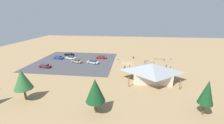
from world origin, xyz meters
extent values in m
plane|color=#9E7F56|center=(0.00, 0.00, 0.00)|extent=(160.00, 160.00, 0.00)
cube|color=#424247|center=(22.22, -0.03, 0.03)|extent=(32.71, 30.09, 0.05)
cube|color=beige|center=(-7.42, 15.32, 1.46)|extent=(10.57, 7.62, 2.92)
pyramid|color=#93999E|center=(-7.42, 15.32, 4.11)|extent=(13.72, 10.78, 2.37)
cylinder|color=brown|center=(-14.05, 10.16, 1.46)|extent=(0.20, 0.20, 2.92)
cylinder|color=brown|center=(-0.80, 10.16, 1.46)|extent=(0.20, 0.20, 2.92)
cylinder|color=brown|center=(-14.05, 20.47, 1.46)|extent=(0.20, 0.20, 2.92)
cylinder|color=brown|center=(-0.80, 20.47, 1.46)|extent=(0.20, 0.20, 2.92)
cylinder|color=brown|center=(-2.47, -7.63, 0.45)|extent=(0.60, 0.60, 0.90)
cylinder|color=#99999E|center=(3.73, 0.93, 1.10)|extent=(0.08, 0.08, 2.20)
cube|color=#1959B2|center=(3.73, 0.93, 1.90)|extent=(0.56, 0.04, 0.40)
cylinder|color=brown|center=(22.67, 29.92, 1.43)|extent=(0.47, 0.47, 2.86)
cone|color=#2D6633|center=(22.67, 29.92, 5.12)|extent=(3.99, 3.99, 4.54)
cylinder|color=brown|center=(-15.42, 30.46, 1.24)|extent=(0.35, 0.35, 2.49)
cone|color=#14421E|center=(-15.42, 30.46, 4.90)|extent=(2.77, 2.77, 4.83)
cylinder|color=brown|center=(5.56, 32.43, 1.32)|extent=(0.40, 0.40, 2.64)
cone|color=#14421E|center=(5.56, 32.43, 4.98)|extent=(3.83, 3.83, 4.68)
torus|color=black|center=(-8.45, 2.21, 0.35)|extent=(0.24, 0.69, 0.71)
torus|color=black|center=(-8.14, 3.26, 0.35)|extent=(0.24, 0.69, 0.71)
cylinder|color=#2347B7|center=(-8.29, 2.73, 0.47)|extent=(0.32, 0.98, 0.04)
cylinder|color=#2347B7|center=(-8.35, 2.54, 0.54)|extent=(0.04, 0.04, 0.38)
cube|color=black|center=(-8.35, 2.54, 0.73)|extent=(0.13, 0.21, 0.05)
cylinder|color=#2347B7|center=(-8.17, 3.15, 0.59)|extent=(0.04, 0.04, 0.47)
cylinder|color=black|center=(-8.17, 3.15, 0.83)|extent=(0.47, 0.17, 0.03)
torus|color=black|center=(-7.73, -3.39, 0.37)|extent=(0.44, 0.63, 0.74)
torus|color=black|center=(-8.32, -2.51, 0.37)|extent=(0.44, 0.63, 0.74)
cylinder|color=#197A7F|center=(-8.02, -2.95, 0.49)|extent=(0.57, 0.83, 0.04)
cylinder|color=#197A7F|center=(-7.92, -3.11, 0.59)|extent=(0.04, 0.04, 0.44)
cube|color=black|center=(-7.92, -3.11, 0.80)|extent=(0.18, 0.21, 0.05)
cylinder|color=#197A7F|center=(-8.26, -2.60, 0.62)|extent=(0.04, 0.04, 0.50)
cylinder|color=black|center=(-8.26, -2.60, 0.87)|extent=(0.42, 0.29, 0.03)
torus|color=black|center=(-11.87, -6.69, 0.34)|extent=(0.67, 0.23, 0.69)
torus|color=black|center=(-12.85, -6.97, 0.34)|extent=(0.67, 0.23, 0.69)
cylinder|color=#1E7F38|center=(-12.36, -6.83, 0.46)|extent=(0.91, 0.30, 0.04)
cylinder|color=#1E7F38|center=(-12.18, -6.78, 0.53)|extent=(0.04, 0.04, 0.37)
cube|color=black|center=(-12.18, -6.78, 0.72)|extent=(0.21, 0.13, 0.05)
cylinder|color=#1E7F38|center=(-12.75, -6.95, 0.58)|extent=(0.04, 0.04, 0.47)
cylinder|color=black|center=(-12.75, -6.95, 0.81)|extent=(0.17, 0.47, 0.03)
torus|color=black|center=(-10.56, 1.71, 0.32)|extent=(0.55, 0.42, 0.65)
torus|color=black|center=(-9.77, 2.28, 0.32)|extent=(0.55, 0.42, 0.65)
cylinder|color=yellow|center=(-10.17, 2.00, 0.43)|extent=(0.74, 0.56, 0.04)
cylinder|color=yellow|center=(-10.31, 1.89, 0.53)|extent=(0.04, 0.04, 0.41)
cube|color=black|center=(-10.31, 1.89, 0.74)|extent=(0.21, 0.18, 0.05)
cylinder|color=yellow|center=(-9.85, 2.23, 0.56)|extent=(0.04, 0.04, 0.46)
cylinder|color=black|center=(-9.85, 2.23, 0.79)|extent=(0.31, 0.41, 0.03)
torus|color=black|center=(-18.73, -7.25, 0.34)|extent=(0.38, 0.60, 0.67)
torus|color=black|center=(-18.21, -6.39, 0.34)|extent=(0.38, 0.60, 0.67)
cylinder|color=orange|center=(-18.47, -6.82, 0.45)|extent=(0.51, 0.81, 0.04)
cylinder|color=orange|center=(-18.56, -6.97, 0.53)|extent=(0.04, 0.04, 0.39)
cube|color=black|center=(-18.56, -6.97, 0.73)|extent=(0.17, 0.21, 0.05)
cylinder|color=orange|center=(-18.26, -6.48, 0.57)|extent=(0.04, 0.04, 0.48)
cylinder|color=black|center=(-18.26, -6.48, 0.81)|extent=(0.43, 0.28, 0.03)
torus|color=black|center=(-15.82, -5.94, 0.35)|extent=(0.39, 0.63, 0.71)
torus|color=black|center=(-15.32, -5.09, 0.35)|extent=(0.39, 0.63, 0.71)
cylinder|color=#722D9E|center=(-15.57, -5.51, 0.47)|extent=(0.48, 0.80, 0.04)
cylinder|color=#722D9E|center=(-15.66, -5.67, 0.58)|extent=(0.04, 0.04, 0.44)
cube|color=black|center=(-15.66, -5.67, 0.80)|extent=(0.17, 0.21, 0.05)
cylinder|color=#722D9E|center=(-15.37, -5.17, 0.56)|extent=(0.04, 0.04, 0.42)
cylinder|color=black|center=(-15.37, -5.17, 0.77)|extent=(0.43, 0.27, 0.03)
torus|color=black|center=(-8.62, 0.80, 0.35)|extent=(0.70, 0.10, 0.69)
torus|color=black|center=(-7.63, 0.71, 0.35)|extent=(0.70, 0.10, 0.69)
cylinder|color=red|center=(-8.13, 0.75, 0.46)|extent=(0.92, 0.12, 0.04)
cylinder|color=red|center=(-8.31, 0.77, 0.57)|extent=(0.04, 0.04, 0.44)
cube|color=black|center=(-8.31, 0.77, 0.78)|extent=(0.21, 0.10, 0.05)
cylinder|color=red|center=(-7.73, 0.71, 0.59)|extent=(0.04, 0.04, 0.48)
cylinder|color=black|center=(-7.73, 0.71, 0.83)|extent=(0.08, 0.48, 0.03)
torus|color=black|center=(-10.58, -1.41, 0.33)|extent=(0.65, 0.23, 0.67)
torus|color=black|center=(-9.55, -1.72, 0.33)|extent=(0.65, 0.23, 0.67)
cylinder|color=#B7B7BC|center=(-10.06, -1.57, 0.44)|extent=(0.96, 0.32, 0.04)
cylinder|color=#B7B7BC|center=(-10.25, -1.51, 0.55)|extent=(0.04, 0.04, 0.44)
cube|color=black|center=(-10.25, -1.51, 0.77)|extent=(0.21, 0.13, 0.05)
cylinder|color=#B7B7BC|center=(-9.65, -1.69, 0.54)|extent=(0.04, 0.04, 0.41)
cylinder|color=black|center=(-9.65, -1.69, 0.74)|extent=(0.17, 0.47, 0.03)
torus|color=black|center=(-7.06, -0.96, 0.37)|extent=(0.11, 0.74, 0.74)
torus|color=black|center=(-6.97, -1.94, 0.37)|extent=(0.11, 0.74, 0.74)
cylinder|color=black|center=(-7.01, -1.45, 0.50)|extent=(0.12, 0.90, 0.04)
cylinder|color=black|center=(-7.03, -1.28, 0.59)|extent=(0.04, 0.04, 0.44)
cube|color=black|center=(-7.03, -1.28, 0.81)|extent=(0.10, 0.21, 0.05)
cylinder|color=black|center=(-6.97, -1.84, 0.61)|extent=(0.04, 0.04, 0.48)
cylinder|color=black|center=(-6.97, -1.84, 0.86)|extent=(0.48, 0.08, 0.03)
torus|color=black|center=(-14.09, -7.44, 0.37)|extent=(0.66, 0.39, 0.73)
torus|color=black|center=(-14.95, -6.97, 0.37)|extent=(0.66, 0.39, 0.73)
cylinder|color=silver|center=(-14.52, -7.20, 0.49)|extent=(0.80, 0.47, 0.04)
cylinder|color=silver|center=(-14.37, -7.29, 0.58)|extent=(0.04, 0.04, 0.44)
cube|color=black|center=(-14.37, -7.29, 0.80)|extent=(0.21, 0.17, 0.05)
cylinder|color=silver|center=(-14.86, -7.01, 0.62)|extent=(0.04, 0.04, 0.51)
cylinder|color=black|center=(-14.86, -7.01, 0.88)|extent=(0.26, 0.44, 0.03)
cube|color=#BCBCC1|center=(13.89, 1.96, 0.59)|extent=(5.04, 2.88, 0.64)
cube|color=#2D3842|center=(13.89, 1.96, 1.21)|extent=(2.96, 2.15, 0.60)
cylinder|color=black|center=(15.65, 2.27, 0.37)|extent=(0.67, 0.38, 0.64)
cylinder|color=black|center=(15.26, 0.82, 0.37)|extent=(0.67, 0.38, 0.64)
cylinder|color=black|center=(12.52, 3.10, 0.37)|extent=(0.67, 0.38, 0.64)
cylinder|color=black|center=(12.13, 1.65, 0.37)|extent=(0.67, 0.38, 0.64)
cube|color=black|center=(28.50, -9.01, 0.56)|extent=(4.48, 2.03, 0.57)
cube|color=#2D3842|center=(28.50, -9.01, 1.11)|extent=(2.53, 1.72, 0.53)
cylinder|color=black|center=(30.03, -8.28, 0.37)|extent=(0.65, 0.25, 0.64)
cylinder|color=black|center=(29.96, -9.88, 0.37)|extent=(0.65, 0.25, 0.64)
cylinder|color=black|center=(27.05, -8.14, 0.37)|extent=(0.65, 0.25, 0.64)
cylinder|color=black|center=(26.97, -9.74, 0.37)|extent=(0.65, 0.25, 0.64)
cube|color=maroon|center=(30.46, 8.87, 0.56)|extent=(4.66, 2.44, 0.58)
cube|color=#2D3842|center=(30.46, 8.87, 1.12)|extent=(2.70, 1.90, 0.54)
cylinder|color=black|center=(32.07, 9.34, 0.37)|extent=(0.67, 0.33, 0.64)
cylinder|color=black|center=(31.81, 7.88, 0.37)|extent=(0.67, 0.33, 0.64)
cylinder|color=black|center=(29.10, 9.86, 0.37)|extent=(0.67, 0.33, 0.64)
cylinder|color=black|center=(28.85, 8.40, 0.37)|extent=(0.67, 0.33, 0.64)
cube|color=#1E42B2|center=(30.95, -2.82, 0.56)|extent=(4.86, 2.82, 0.58)
cube|color=#2D3842|center=(30.95, -2.82, 1.15)|extent=(2.86, 2.11, 0.59)
cylinder|color=black|center=(32.64, -2.49, 0.37)|extent=(0.67, 0.38, 0.64)
cylinder|color=black|center=(32.26, -3.94, 0.37)|extent=(0.67, 0.38, 0.64)
cylinder|color=black|center=(29.64, -1.70, 0.37)|extent=(0.67, 0.38, 0.64)
cylinder|color=black|center=(29.25, -3.14, 0.37)|extent=(0.67, 0.38, 0.64)
cube|color=red|center=(12.01, -5.81, 0.57)|extent=(4.73, 2.19, 0.60)
cube|color=#2D3842|center=(12.01, -5.81, 1.13)|extent=(2.70, 1.81, 0.52)
cylinder|color=black|center=(13.63, -5.13, 0.37)|extent=(0.66, 0.27, 0.64)
cylinder|color=black|center=(13.51, -6.73, 0.37)|extent=(0.66, 0.27, 0.64)
cylinder|color=black|center=(10.51, -4.88, 0.37)|extent=(0.66, 0.27, 0.64)
cylinder|color=black|center=(10.39, -6.48, 0.37)|extent=(0.66, 0.27, 0.64)
cube|color=white|center=(25.17, -2.97, 0.60)|extent=(4.86, 2.96, 0.65)
cube|color=#2D3842|center=(25.17, -2.97, 1.21)|extent=(2.88, 2.20, 0.57)
cylinder|color=black|center=(26.87, -2.67, 0.37)|extent=(0.68, 0.39, 0.64)
cylinder|color=black|center=(26.43, -4.14, 0.37)|extent=(0.68, 0.39, 0.64)
cylinder|color=black|center=(23.90, -1.80, 0.37)|extent=(0.68, 0.39, 0.64)
cylinder|color=black|center=(23.47, -3.27, 0.37)|extent=(0.68, 0.39, 0.64)
cube|color=tan|center=(20.73, 1.58, 0.60)|extent=(4.62, 2.99, 0.66)
cube|color=#2D3842|center=(20.73, 1.58, 1.19)|extent=(2.76, 2.21, 0.52)
cylinder|color=black|center=(22.36, 1.87, 0.37)|extent=(0.68, 0.41, 0.64)
cylinder|color=black|center=(21.88, 0.40, 0.37)|extent=(0.68, 0.41, 0.64)
cylinder|color=black|center=(19.58, 2.76, 0.37)|extent=(0.68, 0.41, 0.64)
cylinder|color=black|center=(19.11, 1.29, 0.37)|extent=(0.68, 0.41, 0.64)
cube|color=#2D3347|center=(0.81, 7.33, 0.42)|extent=(0.33, 0.25, 0.84)
cylinder|color=black|center=(0.81, 7.33, 1.14)|extent=(0.36, 0.36, 0.59)
sphere|color=tan|center=(0.81, 7.33, 1.56)|extent=(0.24, 0.24, 0.24)
cube|color=#2D3347|center=(-14.18, 4.31, 0.46)|extent=(0.36, 0.29, 0.93)
cylinder|color=blue|center=(-14.18, 4.31, 1.22)|extent=(0.36, 0.36, 0.57)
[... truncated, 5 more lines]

